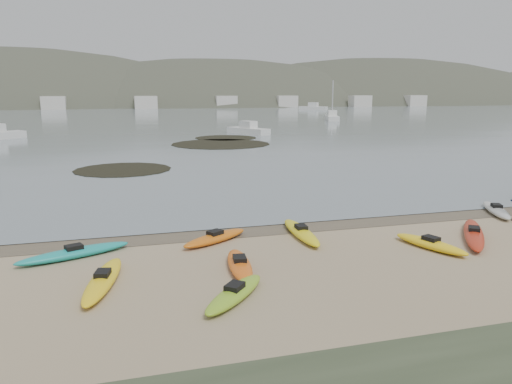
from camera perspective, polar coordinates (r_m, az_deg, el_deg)
name	(u,v)px	position (r m, az deg, el deg)	size (l,w,h in m)	color
ground	(256,227)	(21.03, 0.00, -4.01)	(600.00, 600.00, 0.00)	tan
wet_sand	(258,229)	(20.75, 0.23, -4.21)	(60.00, 60.00, 0.00)	brown
water	(122,100)	(319.60, -15.02, 10.10)	(1200.00, 1200.00, 0.00)	slate
kayaks	(274,249)	(17.59, 2.01, -6.56)	(23.90, 9.30, 0.34)	yellow
kelp_mats	(207,146)	(51.62, -5.65, 5.22)	(19.61, 29.31, 0.04)	black
moored_boats	(183,117)	(100.59, -8.29, 8.48)	(107.93, 83.83, 1.18)	silver
far_hills	(222,141)	(219.20, -3.90, 5.82)	(550.00, 135.00, 80.00)	#384235
far_town	(151,102)	(164.94, -11.95, 9.99)	(199.00, 5.00, 4.00)	beige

